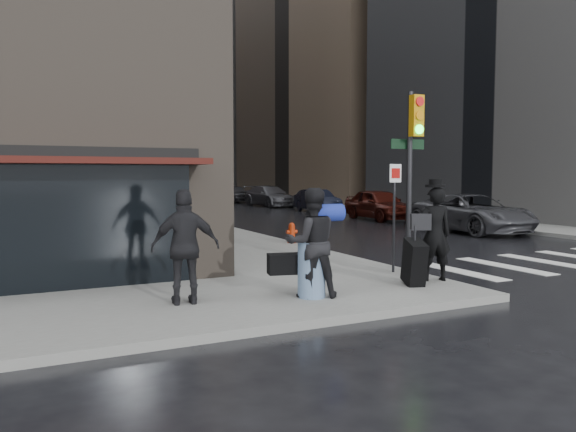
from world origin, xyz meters
The scene contains 17 objects.
ground centered at (0.00, 0.00, 0.00)m, with size 140.00×140.00×0.00m, color black.
sidewalk_left centered at (0.00, 27.00, 0.07)m, with size 4.00×50.00×0.15m, color slate.
sidewalk_right centered at (13.50, 27.00, 0.07)m, with size 3.00×50.00×0.15m, color slate.
crosswalk centered at (7.50, 1.00, 0.00)m, with size 8.50×3.00×0.01m.
bldg_right_far centered at (26.00, 58.00, 12.50)m, with size 22.00×20.00×25.00m, color slate.
bldg_distant centered at (6.00, 78.00, 16.00)m, with size 40.00×12.00×32.00m, color slate.
man_overcoat centered at (1.45, -0.38, 1.07)m, with size 1.41×1.00×2.18m.
man_jeans centered at (-1.49, -0.58, 1.15)m, with size 1.40×1.01×2.00m.
man_greycoat centered at (-3.69, -0.10, 1.15)m, with size 1.24×0.69×1.99m.
traffic_light centered at (1.84, 0.78, 2.81)m, with size 1.03×0.46×4.12m.
fire_hydrant centered at (1.80, 6.76, 0.45)m, with size 0.37×0.29×0.66m.
parked_car_0 centered at (10.56, 7.75, 0.78)m, with size 2.60×5.63×1.56m, color #434348.
parked_car_1 centered at (10.71, 14.43, 0.81)m, with size 1.91×4.75×1.62m, color #3B110B.
parked_car_2 centered at (10.79, 21.11, 0.70)m, with size 1.48×4.24×1.40m, color black.
parked_car_3 centered at (10.57, 27.79, 0.75)m, with size 2.11×5.20×1.51m, color #424247.
parked_car_4 centered at (10.40, 34.47, 0.72)m, with size 1.70×4.22×1.44m, color #3D3D42.
parked_car_5 centered at (10.76, 41.15, 0.75)m, with size 1.59×4.56×1.50m, color #414046.
Camera 1 is at (-6.35, -9.48, 2.41)m, focal length 35.00 mm.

